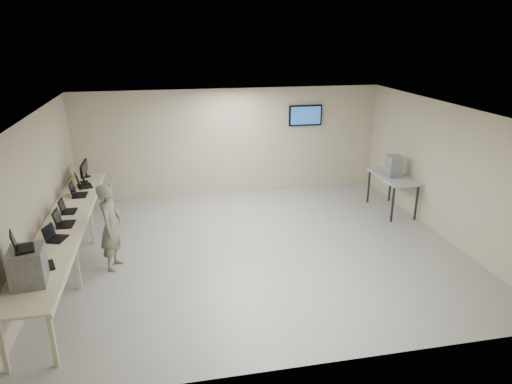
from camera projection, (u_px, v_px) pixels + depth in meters
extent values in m
cube|color=#A2A2A2|center=(258.00, 248.00, 9.27)|extent=(8.00, 7.00, 0.01)
cube|color=white|center=(258.00, 111.00, 8.34)|extent=(8.00, 7.00, 0.01)
cube|color=#BBAA8A|center=(231.00, 142.00, 12.04)|extent=(8.00, 0.01, 2.80)
cube|color=#BBAA8A|center=(316.00, 272.00, 5.57)|extent=(8.00, 0.01, 2.80)
cube|color=#BBAA8A|center=(37.00, 197.00, 8.06)|extent=(0.01, 7.00, 2.80)
cube|color=#BBAA8A|center=(445.00, 171.00, 9.55)|extent=(0.01, 7.00, 2.80)
cube|color=black|center=(305.00, 115.00, 12.18)|extent=(0.15, 0.04, 0.15)
cube|color=black|center=(305.00, 115.00, 12.14)|extent=(0.90, 0.06, 0.55)
cube|color=navy|center=(306.00, 116.00, 12.11)|extent=(0.82, 0.01, 0.47)
cube|color=beige|center=(65.00, 223.00, 8.31)|extent=(0.75, 6.00, 0.04)
cube|color=beige|center=(87.00, 223.00, 8.39)|extent=(0.02, 6.00, 0.06)
cube|color=beige|center=(2.00, 345.00, 5.77)|extent=(0.06, 0.06, 0.86)
cube|color=beige|center=(53.00, 339.00, 5.88)|extent=(0.06, 0.06, 0.86)
cube|color=beige|center=(39.00, 270.00, 7.57)|extent=(0.06, 0.06, 0.86)
cube|color=beige|center=(77.00, 267.00, 7.68)|extent=(0.06, 0.06, 0.86)
cube|color=beige|center=(61.00, 227.00, 9.23)|extent=(0.06, 0.06, 0.86)
cube|color=beige|center=(92.00, 225.00, 9.34)|extent=(0.06, 0.06, 0.86)
cube|color=beige|center=(77.00, 195.00, 11.03)|extent=(0.06, 0.06, 0.86)
cube|color=beige|center=(102.00, 193.00, 11.15)|extent=(0.06, 0.06, 0.86)
cube|color=gray|center=(28.00, 266.00, 6.20)|extent=(0.49, 0.54, 0.52)
cube|color=black|center=(24.00, 249.00, 6.11)|extent=(0.32, 0.38, 0.02)
cube|color=black|center=(13.00, 241.00, 6.04)|extent=(0.15, 0.31, 0.23)
cube|color=black|center=(14.00, 241.00, 6.04)|extent=(0.12, 0.27, 0.20)
cube|color=black|center=(45.00, 266.00, 6.71)|extent=(0.34, 0.40, 0.02)
cube|color=black|center=(35.00, 259.00, 6.65)|extent=(0.16, 0.33, 0.24)
cube|color=black|center=(36.00, 259.00, 6.65)|extent=(0.13, 0.28, 0.20)
cube|color=black|center=(58.00, 239.00, 7.59)|extent=(0.33, 0.39, 0.02)
cube|color=black|center=(49.00, 232.00, 7.52)|extent=(0.15, 0.32, 0.24)
cube|color=black|center=(50.00, 232.00, 7.52)|extent=(0.13, 0.28, 0.20)
cube|color=black|center=(66.00, 224.00, 8.15)|extent=(0.28, 0.38, 0.02)
cube|color=black|center=(57.00, 217.00, 8.08)|extent=(0.08, 0.35, 0.27)
cube|color=black|center=(58.00, 217.00, 8.08)|extent=(0.06, 0.31, 0.22)
cube|color=black|center=(70.00, 211.00, 8.74)|extent=(0.26, 0.35, 0.02)
cube|color=black|center=(62.00, 205.00, 8.68)|extent=(0.08, 0.32, 0.24)
cube|color=black|center=(63.00, 205.00, 8.68)|extent=(0.06, 0.28, 0.20)
cube|color=black|center=(80.00, 195.00, 9.60)|extent=(0.28, 0.38, 0.02)
cube|color=black|center=(72.00, 189.00, 9.53)|extent=(0.08, 0.36, 0.27)
cube|color=black|center=(73.00, 189.00, 9.53)|extent=(0.05, 0.31, 0.23)
cube|color=black|center=(85.00, 186.00, 10.16)|extent=(0.39, 0.46, 0.02)
cube|color=black|center=(77.00, 180.00, 10.08)|extent=(0.18, 0.38, 0.28)
cube|color=black|center=(78.00, 180.00, 10.08)|extent=(0.15, 0.33, 0.24)
cylinder|color=black|center=(84.00, 182.00, 10.47)|extent=(0.19, 0.19, 0.01)
cube|color=black|center=(84.00, 178.00, 10.44)|extent=(0.04, 0.03, 0.15)
cube|color=black|center=(83.00, 170.00, 10.38)|extent=(0.05, 0.42, 0.28)
cube|color=black|center=(84.00, 170.00, 10.38)|extent=(0.00, 0.38, 0.24)
cylinder|color=black|center=(87.00, 177.00, 10.84)|extent=(0.18, 0.18, 0.01)
cube|color=black|center=(86.00, 173.00, 10.81)|extent=(0.04, 0.03, 0.15)
cube|color=black|center=(85.00, 166.00, 10.75)|extent=(0.05, 0.41, 0.27)
cube|color=black|center=(86.00, 166.00, 10.75)|extent=(0.00, 0.37, 0.24)
imported|color=#5C5F56|center=(111.00, 227.00, 8.28)|extent=(0.52, 0.67, 1.64)
cube|color=#979FA4|center=(393.00, 177.00, 10.93)|extent=(0.69, 1.49, 0.04)
cube|color=black|center=(393.00, 204.00, 10.43)|extent=(0.04, 0.04, 0.85)
cube|color=black|center=(369.00, 187.00, 11.62)|extent=(0.04, 0.04, 0.85)
cube|color=black|center=(416.00, 203.00, 10.54)|extent=(0.04, 0.04, 0.85)
cube|color=black|center=(390.00, 185.00, 11.73)|extent=(0.04, 0.04, 0.85)
cube|color=gray|center=(393.00, 173.00, 10.89)|extent=(0.32, 0.35, 0.17)
cube|color=gray|center=(394.00, 166.00, 10.83)|extent=(0.32, 0.35, 0.17)
cube|color=gray|center=(394.00, 159.00, 10.78)|extent=(0.32, 0.35, 0.17)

